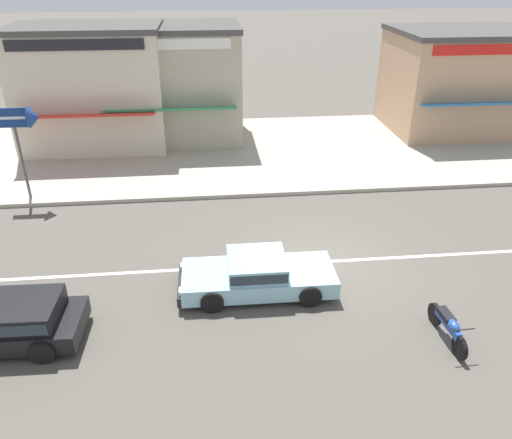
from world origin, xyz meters
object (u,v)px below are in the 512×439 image
(motorcycle_2, at_px, (448,326))
(shopfront_far_kios, at_px, (93,87))
(sedan_pale_blue_2, at_px, (257,274))
(hatchback_black_1, at_px, (4,321))
(shopfront_corner_warung, at_px, (459,80))
(arrow_signboard, at_px, (29,122))
(shopfront_mid_block, at_px, (173,82))

(motorcycle_2, relative_size, shopfront_far_kios, 0.27)
(sedan_pale_blue_2, height_order, shopfront_far_kios, shopfront_far_kios)
(hatchback_black_1, relative_size, motorcycle_2, 2.22)
(hatchback_black_1, relative_size, shopfront_corner_warung, 0.58)
(hatchback_black_1, height_order, arrow_signboard, arrow_signboard)
(hatchback_black_1, relative_size, arrow_signboard, 1.16)
(motorcycle_2, xyz_separation_m, arrow_signboard, (-11.64, 9.03, 2.62))
(shopfront_far_kios, bearing_deg, motorcycle_2, -54.95)
(motorcycle_2, bearing_deg, shopfront_corner_warung, 64.82)
(arrow_signboard, relative_size, shopfront_corner_warung, 0.50)
(sedan_pale_blue_2, xyz_separation_m, motorcycle_2, (4.29, -2.48, -0.11))
(hatchback_black_1, distance_m, sedan_pale_blue_2, 6.28)
(shopfront_far_kios, bearing_deg, sedan_pale_blue_2, -63.48)
(shopfront_corner_warung, bearing_deg, motorcycle_2, -115.18)
(hatchback_black_1, relative_size, sedan_pale_blue_2, 0.93)
(shopfront_mid_block, bearing_deg, motorcycle_2, -66.32)
(sedan_pale_blue_2, distance_m, motorcycle_2, 4.96)
(shopfront_corner_warung, bearing_deg, hatchback_black_1, -140.45)
(sedan_pale_blue_2, bearing_deg, shopfront_far_kios, 116.52)
(sedan_pale_blue_2, distance_m, shopfront_mid_block, 13.92)
(motorcycle_2, relative_size, shopfront_corner_warung, 0.26)
(hatchback_black_1, distance_m, motorcycle_2, 10.46)
(shopfront_corner_warung, xyz_separation_m, shopfront_far_kios, (-18.00, -0.66, 0.24))
(hatchback_black_1, height_order, motorcycle_2, hatchback_black_1)
(shopfront_far_kios, bearing_deg, shopfront_mid_block, 13.16)
(hatchback_black_1, distance_m, shopfront_far_kios, 14.24)
(hatchback_black_1, distance_m, shopfront_corner_warung, 23.20)
(sedan_pale_blue_2, bearing_deg, hatchback_black_1, -166.83)
(motorcycle_2, bearing_deg, arrow_signboard, 142.19)
(shopfront_corner_warung, xyz_separation_m, shopfront_mid_block, (-14.40, 0.18, 0.18))
(arrow_signboard, bearing_deg, sedan_pale_blue_2, -41.74)
(shopfront_mid_block, bearing_deg, sedan_pale_blue_2, -78.67)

